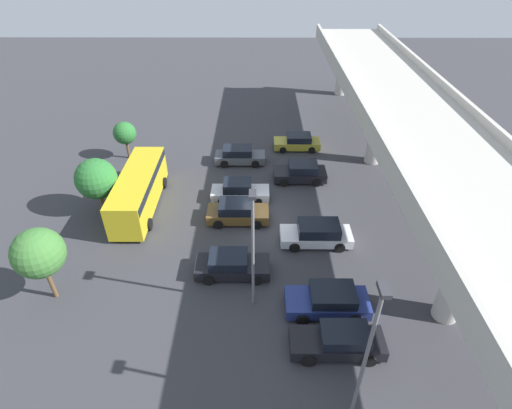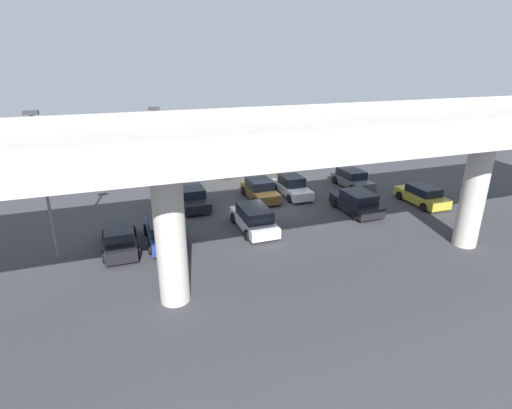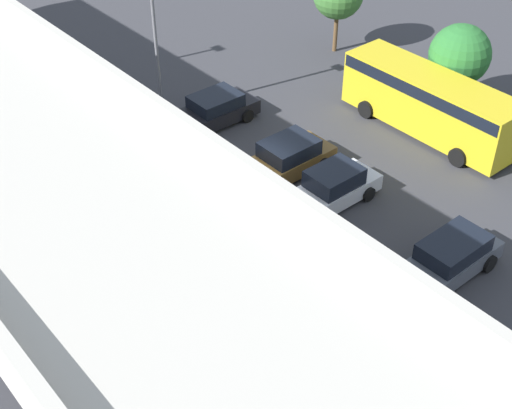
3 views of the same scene
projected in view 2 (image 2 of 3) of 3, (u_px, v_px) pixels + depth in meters
name	position (u px, v px, depth m)	size (l,w,h in m)	color
ground_plane	(269.00, 205.00, 30.55)	(112.27, 112.27, 0.00)	#38383D
highway_overpass	(348.00, 143.00, 19.15)	(53.76, 7.29, 8.28)	#BCB7AD
parked_car_0	(422.00, 195.00, 30.71)	(2.08, 4.38, 1.45)	gold
parked_car_1	(352.00, 179.00, 34.62)	(2.00, 4.46, 1.53)	#515660
parked_car_2	(357.00, 202.00, 29.03)	(2.26, 4.38, 1.59)	black
parked_car_3	(292.00, 187.00, 32.59)	(1.99, 4.53, 1.60)	silver
parked_car_4	(260.00, 190.00, 31.75)	(2.15, 4.46, 1.58)	brown
parked_car_5	(254.00, 218.00, 26.13)	(2.15, 4.83, 1.59)	silver
parked_car_6	(193.00, 198.00, 30.17)	(2.13, 4.59, 1.47)	black
parked_car_7	(164.00, 231.00, 24.35)	(2.26, 4.65, 1.53)	navy
parked_car_8	(120.00, 238.00, 23.40)	(1.99, 4.78, 1.52)	black
shuttle_bus	(250.00, 156.00, 38.51)	(8.88, 2.72, 2.84)	gold
lamp_post_near_aisle	(158.00, 155.00, 26.87)	(0.70, 0.35, 7.66)	slate
lamp_post_mid_lot	(43.00, 177.00, 20.87)	(0.70, 0.35, 8.23)	slate
tree_front_left	(308.00, 137.00, 43.32)	(2.02, 2.02, 3.51)	brown
tree_front_centre	(235.00, 139.00, 40.26)	(2.98, 2.98, 4.38)	brown
tree_front_far_right	(149.00, 139.00, 37.63)	(2.81, 2.81, 4.79)	brown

